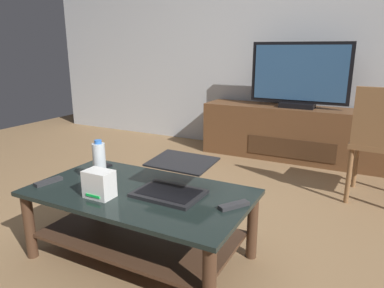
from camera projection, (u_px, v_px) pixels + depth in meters
ground_plane at (180, 240)px, 2.19m from camera, size 7.68×7.68×0.00m
back_wall at (285, 24)px, 3.83m from camera, size 6.40×0.12×2.80m
coffee_table at (140, 212)px, 1.95m from camera, size 1.20×0.67×0.40m
media_cabinet at (295, 134)px, 3.73m from camera, size 1.96×0.42×0.56m
television at (299, 77)px, 3.56m from camera, size 0.98×0.20×0.66m
dining_chair at (384, 139)px, 2.59m from camera, size 0.47×0.47×0.89m
laptop at (174, 180)px, 1.89m from camera, size 0.36×0.40×0.16m
router_box at (99, 184)px, 1.82m from camera, size 0.15×0.11×0.14m
water_bottle_near at (100, 164)px, 1.96m from camera, size 0.07×0.07×0.26m
cell_phone at (100, 167)px, 2.29m from camera, size 0.10×0.15×0.01m
tv_remote at (48, 182)px, 2.02m from camera, size 0.07×0.17×0.02m
soundbar_remote at (234, 205)px, 1.71m from camera, size 0.13×0.16×0.02m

